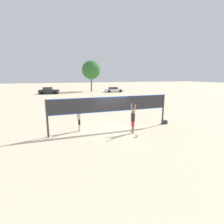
# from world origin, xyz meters

# --- Properties ---
(ground_plane) EXTENTS (200.00, 200.00, 0.00)m
(ground_plane) POSITION_xyz_m (0.00, 0.00, 0.00)
(ground_plane) COLOR beige
(volleyball_net) EXTENTS (9.12, 0.14, 2.51)m
(volleyball_net) POSITION_xyz_m (0.00, 0.00, 1.76)
(volleyball_net) COLOR #38383D
(volleyball_net) RESTS_ON ground_plane
(player_spiker) EXTENTS (0.28, 0.70, 2.09)m
(player_spiker) POSITION_xyz_m (1.13, -1.18, 1.10)
(player_spiker) COLOR tan
(player_spiker) RESTS_ON ground_plane
(player_blocker) EXTENTS (0.28, 0.71, 2.21)m
(player_blocker) POSITION_xyz_m (-2.33, 0.61, 1.17)
(player_blocker) COLOR beige
(player_blocker) RESTS_ON ground_plane
(volleyball) EXTENTS (0.22, 0.22, 0.22)m
(volleyball) POSITION_xyz_m (1.01, -2.02, 0.11)
(volleyball) COLOR silver
(volleyball) RESTS_ON ground_plane
(gear_bag) EXTENTS (0.40, 0.35, 0.29)m
(gear_bag) POSITION_xyz_m (4.82, 0.14, 0.14)
(gear_bag) COLOR #2D2D33
(gear_bag) RESTS_ON ground_plane
(parked_car_near) EXTENTS (4.82, 2.15, 1.27)m
(parked_car_near) POSITION_xyz_m (11.50, 29.74, 0.58)
(parked_car_near) COLOR silver
(parked_car_near) RESTS_ON ground_plane
(parked_car_far) EXTENTS (4.59, 2.64, 1.53)m
(parked_car_far) POSITION_xyz_m (-4.00, 30.55, 0.68)
(parked_car_far) COLOR #232328
(parked_car_far) RESTS_ON ground_plane
(tree_left_cluster) EXTENTS (4.80, 4.80, 7.97)m
(tree_left_cluster) POSITION_xyz_m (6.84, 34.20, 5.55)
(tree_left_cluster) COLOR brown
(tree_left_cluster) RESTS_ON ground_plane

